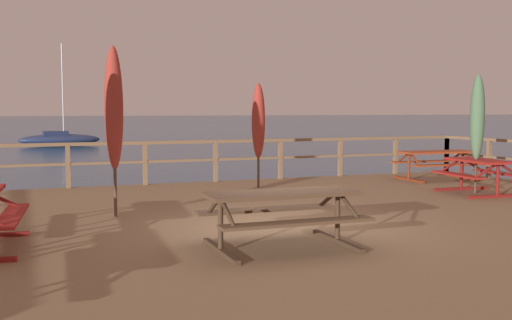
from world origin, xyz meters
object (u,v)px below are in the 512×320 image
(patio_umbrella_tall_mid_left, at_px, (477,118))
(picnic_table_back_left, at_px, (436,159))
(sailboat_distant, at_px, (60,139))
(picnic_table_mid_right, at_px, (281,207))
(patio_umbrella_short_mid, at_px, (114,109))
(patio_umbrella_tall_back_left, at_px, (258,121))
(picnic_table_mid_centre, at_px, (479,169))

(patio_umbrella_tall_mid_left, bearing_deg, picnic_table_back_left, 70.25)
(sailboat_distant, bearing_deg, picnic_table_back_left, -77.57)
(picnic_table_mid_right, height_order, patio_umbrella_short_mid, patio_umbrella_short_mid)
(patio_umbrella_tall_back_left, bearing_deg, sailboat_distant, 94.31)
(picnic_table_mid_centre, relative_size, picnic_table_back_left, 0.84)
(picnic_table_mid_centre, distance_m, patio_umbrella_short_mid, 8.11)
(picnic_table_back_left, relative_size, patio_umbrella_tall_back_left, 0.84)
(patio_umbrella_tall_back_left, bearing_deg, picnic_table_mid_centre, -33.65)
(sailboat_distant, bearing_deg, picnic_table_mid_right, -89.22)
(picnic_table_mid_centre, height_order, patio_umbrella_tall_mid_left, patio_umbrella_tall_mid_left)
(picnic_table_back_left, xyz_separation_m, patio_umbrella_tall_mid_left, (-0.93, -2.58, 1.13))
(patio_umbrella_tall_mid_left, relative_size, patio_umbrella_tall_back_left, 1.06)
(picnic_table_mid_centre, distance_m, picnic_table_mid_right, 7.07)
(picnic_table_mid_right, relative_size, patio_umbrella_tall_mid_left, 0.79)
(picnic_table_back_left, bearing_deg, patio_umbrella_tall_back_left, 178.28)
(patio_umbrella_tall_back_left, distance_m, patio_umbrella_short_mid, 4.79)
(patio_umbrella_tall_mid_left, height_order, patio_umbrella_tall_back_left, patio_umbrella_tall_mid_left)
(patio_umbrella_short_mid, bearing_deg, picnic_table_back_left, 17.14)
(picnic_table_mid_centre, height_order, picnic_table_mid_right, same)
(patio_umbrella_tall_back_left, xyz_separation_m, patio_umbrella_short_mid, (-3.81, -2.89, 0.29))
(picnic_table_mid_right, relative_size, sailboat_distant, 0.27)
(sailboat_distant, bearing_deg, patio_umbrella_short_mid, -91.80)
(picnic_table_mid_centre, relative_size, patio_umbrella_tall_mid_left, 0.67)
(picnic_table_mid_centre, distance_m, patio_umbrella_tall_mid_left, 1.14)
(sailboat_distant, bearing_deg, picnic_table_mid_centre, -79.73)
(picnic_table_mid_centre, xyz_separation_m, patio_umbrella_tall_back_left, (-4.19, 2.79, 1.04))
(patio_umbrella_tall_mid_left, bearing_deg, sailboat_distant, 100.23)
(picnic_table_mid_centre, xyz_separation_m, sailboat_distant, (-6.81, 37.57, -0.87))
(picnic_table_mid_centre, bearing_deg, picnic_table_back_left, 71.37)
(picnic_table_back_left, distance_m, patio_umbrella_short_mid, 9.39)
(patio_umbrella_tall_mid_left, distance_m, patio_umbrella_tall_back_left, 4.97)
(picnic_table_mid_right, xyz_separation_m, picnic_table_back_left, (7.14, 5.94, -0.00))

